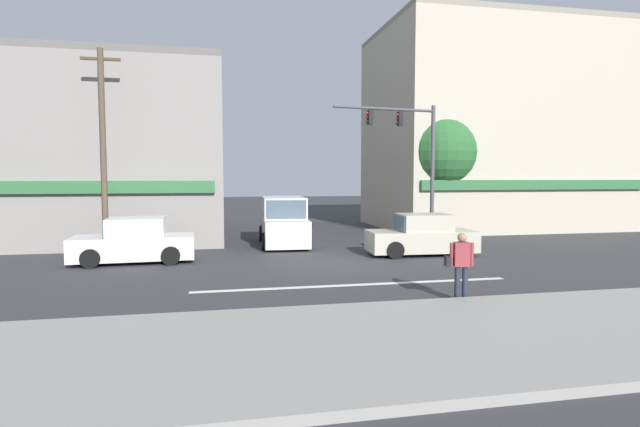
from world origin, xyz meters
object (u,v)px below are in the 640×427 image
object	(u,v)px
van_parked_curbside	(284,222)
sedan_approaching_near	(422,236)
traffic_light_mast	(414,151)
pedestrian_foreground_with_bag	(461,263)
sedan_crossing_rightbound	(134,242)
street_tree	(441,152)
utility_pole_near_left	(103,149)

from	to	relation	value
van_parked_curbside	sedan_approaching_near	xyz separation A→B (m)	(4.83, -3.95, -0.29)
traffic_light_mast	sedan_approaching_near	distance (m)	4.74
pedestrian_foreground_with_bag	traffic_light_mast	bearing A→B (deg)	73.84
traffic_light_mast	pedestrian_foreground_with_bag	size ratio (longest dim) A/B	3.71
van_parked_curbside	sedan_crossing_rightbound	bearing A→B (deg)	-148.30
pedestrian_foreground_with_bag	street_tree	bearing A→B (deg)	66.62
van_parked_curbside	pedestrian_foreground_with_bag	bearing A→B (deg)	-75.68
sedan_crossing_rightbound	sedan_approaching_near	world-z (taller)	same
street_tree	sedan_crossing_rightbound	size ratio (longest dim) A/B	1.45
sedan_approaching_near	pedestrian_foreground_with_bag	size ratio (longest dim) A/B	2.52
street_tree	van_parked_curbside	bearing A→B (deg)	-166.78
utility_pole_near_left	van_parked_curbside	world-z (taller)	utility_pole_near_left
utility_pole_near_left	sedan_crossing_rightbound	bearing A→B (deg)	-54.31
van_parked_curbside	sedan_approaching_near	distance (m)	6.25
sedan_crossing_rightbound	traffic_light_mast	bearing A→B (deg)	13.22
street_tree	pedestrian_foreground_with_bag	world-z (taller)	street_tree
street_tree	pedestrian_foreground_with_bag	size ratio (longest dim) A/B	3.62
utility_pole_near_left	pedestrian_foreground_with_bag	xyz separation A→B (m)	(9.85, -9.24, -3.08)
traffic_light_mast	pedestrian_foreground_with_bag	world-z (taller)	traffic_light_mast
utility_pole_near_left	traffic_light_mast	xyz separation A→B (m)	(12.78, 0.89, 0.14)
sedan_approaching_near	pedestrian_foreground_with_bag	distance (m)	7.32
utility_pole_near_left	sedan_approaching_near	size ratio (longest dim) A/B	1.85
traffic_light_mast	sedan_approaching_near	bearing A→B (deg)	-106.25
sedan_crossing_rightbound	van_parked_curbside	size ratio (longest dim) A/B	0.89
utility_pole_near_left	traffic_light_mast	distance (m)	12.81
traffic_light_mast	pedestrian_foreground_with_bag	bearing A→B (deg)	-106.16
sedan_approaching_near	pedestrian_foreground_with_bag	xyz separation A→B (m)	(-2.03, -7.03, 0.24)
utility_pole_near_left	sedan_approaching_near	bearing A→B (deg)	-10.53
street_tree	van_parked_curbside	world-z (taller)	street_tree
utility_pole_near_left	traffic_light_mast	bearing A→B (deg)	3.99
sedan_approaching_near	pedestrian_foreground_with_bag	world-z (taller)	pedestrian_foreground_with_bag
traffic_light_mast	van_parked_curbside	bearing A→B (deg)	171.57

